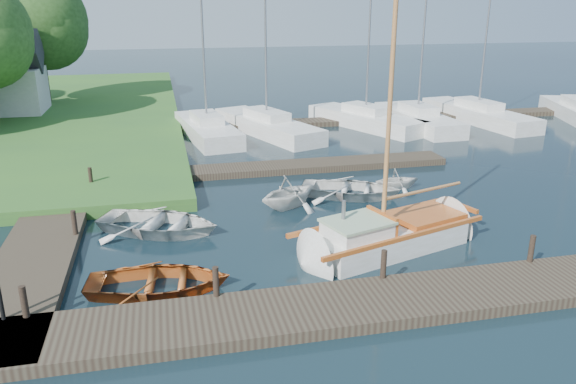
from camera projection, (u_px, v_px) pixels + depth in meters
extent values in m
plane|color=black|center=(288.00, 224.00, 19.58)|extent=(160.00, 160.00, 0.00)
cube|color=#30251C|center=(341.00, 307.00, 13.99)|extent=(18.00, 2.20, 0.30)
cube|color=#30251C|center=(54.00, 219.00, 19.70)|extent=(2.20, 18.00, 0.30)
cube|color=#30251C|center=(299.00, 166.00, 25.95)|extent=(14.00, 1.60, 0.30)
cube|color=#30251C|center=(383.00, 119.00, 36.40)|extent=(30.00, 1.60, 0.30)
cylinder|color=black|center=(24.00, 302.00, 13.17)|extent=(0.16, 0.16, 0.80)
cylinder|color=black|center=(216.00, 282.00, 14.11)|extent=(0.16, 0.16, 0.80)
cylinder|color=black|center=(384.00, 264.00, 15.06)|extent=(0.16, 0.16, 0.80)
cylinder|color=black|center=(532.00, 249.00, 16.00)|extent=(0.16, 0.16, 0.80)
cylinder|color=black|center=(74.00, 222.00, 17.89)|extent=(0.16, 0.16, 0.80)
cylinder|color=black|center=(91.00, 177.00, 22.51)|extent=(0.16, 0.16, 0.80)
cube|color=beige|center=(387.00, 242.00, 17.62)|extent=(5.37, 3.43, 0.90)
cone|color=beige|center=(456.00, 223.00, 19.09)|extent=(1.84, 2.26, 1.96)
cone|color=beige|center=(308.00, 263.00, 16.20)|extent=(1.55, 2.17, 1.96)
cube|color=#983D11|center=(369.00, 217.00, 18.22)|extent=(5.94, 2.01, 0.14)
cube|color=#983D11|center=(408.00, 237.00, 16.69)|extent=(5.94, 2.01, 0.14)
cube|color=#983D11|center=(465.00, 207.00, 19.09)|extent=(0.45, 1.08, 0.14)
cube|color=beige|center=(357.00, 229.00, 16.82)|extent=(2.14, 1.88, 0.44)
cube|color=#9BB68F|center=(357.00, 222.00, 16.74)|extent=(2.27, 2.01, 0.08)
cube|color=#983D11|center=(382.00, 221.00, 17.26)|extent=(0.54, 1.37, 0.60)
cylinder|color=slate|center=(344.00, 210.00, 16.74)|extent=(0.12, 0.12, 0.60)
cube|color=#983D11|center=(426.00, 216.00, 18.21)|extent=(2.55, 2.10, 0.20)
cylinder|color=olive|center=(391.00, 94.00, 16.03)|extent=(0.14, 0.14, 8.40)
cylinder|color=olive|center=(423.00, 191.00, 17.83)|extent=(3.08, 1.07, 0.10)
imported|color=#983D11|center=(159.00, 278.00, 14.96)|extent=(4.07, 3.12, 0.79)
imported|color=beige|center=(159.00, 220.00, 18.80)|extent=(5.01, 4.46, 0.86)
imported|color=beige|center=(289.00, 190.00, 21.04)|extent=(3.37, 3.24, 1.37)
imported|color=beige|center=(351.00, 187.00, 22.29)|extent=(4.72, 4.15, 0.81)
imported|color=beige|center=(397.00, 178.00, 23.16)|extent=(1.87, 1.62, 0.98)
cube|color=beige|center=(207.00, 130.00, 31.96)|extent=(3.37, 8.06, 0.90)
cube|color=beige|center=(207.00, 118.00, 31.73)|extent=(1.80, 2.92, 0.50)
cylinder|color=slate|center=(203.00, 32.00, 30.23)|extent=(0.12, 0.12, 9.82)
cube|color=beige|center=(267.00, 126.00, 32.94)|extent=(5.24, 9.33, 0.90)
cube|color=beige|center=(267.00, 114.00, 32.71)|extent=(2.42, 3.48, 0.50)
cylinder|color=slate|center=(265.00, 28.00, 31.16)|extent=(0.12, 0.12, 10.17)
cube|color=beige|center=(365.00, 120.00, 34.62)|extent=(5.48, 8.54, 0.90)
cube|color=beige|center=(366.00, 109.00, 34.40)|extent=(2.49, 3.25, 0.50)
cylinder|color=slate|center=(370.00, 23.00, 32.78)|extent=(0.12, 0.12, 10.54)
cube|color=beige|center=(417.00, 120.00, 34.77)|extent=(2.54, 8.28, 0.90)
cube|color=beige|center=(418.00, 108.00, 34.54)|extent=(1.52, 2.93, 0.50)
cylinder|color=slate|center=(423.00, 39.00, 33.22)|extent=(0.12, 0.12, 8.74)
cube|color=beige|center=(478.00, 115.00, 36.26)|extent=(3.50, 9.56, 0.90)
cube|color=beige|center=(479.00, 104.00, 36.03)|extent=(1.85, 3.44, 0.50)
cylinder|color=slate|center=(488.00, 18.00, 34.34)|extent=(0.12, 0.12, 11.05)
cube|color=beige|center=(3.00, 91.00, 36.35)|extent=(5.00, 4.00, 2.80)
cylinder|color=#332114|center=(45.00, 76.00, 40.32)|extent=(0.36, 0.36, 3.67)
sphere|color=#214017|center=(38.00, 21.00, 39.11)|extent=(6.73, 6.73, 6.73)
sphere|color=#214017|center=(46.00, 29.00, 39.10)|extent=(5.71, 5.71, 5.71)
sphere|color=#214017|center=(31.00, 10.00, 39.16)|extent=(6.12, 6.12, 6.12)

